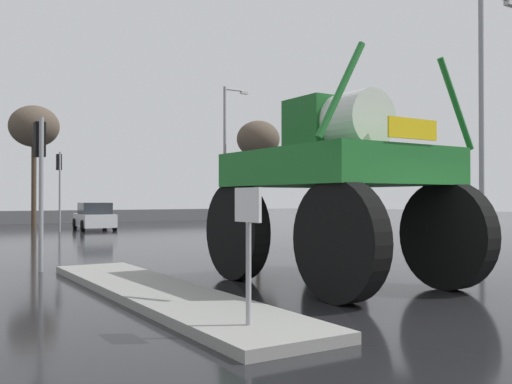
% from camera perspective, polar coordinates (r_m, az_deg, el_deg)
% --- Properties ---
extents(ground_plane, '(120.00, 120.00, 0.00)m').
position_cam_1_polar(ground_plane, '(24.63, -12.20, -4.71)').
color(ground_plane, black).
extents(median_island, '(1.62, 8.77, 0.15)m').
position_cam_1_polar(median_island, '(10.47, -9.61, -9.85)').
color(median_island, gray).
rests_on(median_island, ground).
extents(lane_arrow_sign, '(0.07, 0.60, 1.74)m').
position_cam_1_polar(lane_arrow_sign, '(7.28, -0.80, -3.83)').
color(lane_arrow_sign, '#99999E').
rests_on(lane_arrow_sign, median_island).
extents(oversize_sprayer, '(3.92, 5.49, 4.42)m').
position_cam_1_polar(oversize_sprayer, '(11.82, 7.96, 0.83)').
color(oversize_sprayer, black).
rests_on(oversize_sprayer, ground).
extents(sedan_ahead, '(2.18, 4.24, 1.52)m').
position_cam_1_polar(sedan_ahead, '(33.43, -15.77, -2.40)').
color(sedan_ahead, silver).
rests_on(sedan_ahead, ground).
extents(traffic_signal_near_left, '(0.24, 0.54, 3.70)m').
position_cam_1_polar(traffic_signal_near_left, '(14.77, -20.70, 3.07)').
color(traffic_signal_near_left, gray).
rests_on(traffic_signal_near_left, ground).
extents(traffic_signal_near_right, '(0.24, 0.54, 3.86)m').
position_cam_1_polar(traffic_signal_near_right, '(19.24, 9.50, 2.54)').
color(traffic_signal_near_right, gray).
rests_on(traffic_signal_near_right, ground).
extents(traffic_signal_far_left, '(0.24, 0.55, 4.20)m').
position_cam_1_polar(traffic_signal_far_left, '(31.95, -18.99, 1.73)').
color(traffic_signal_far_left, gray).
rests_on(traffic_signal_far_left, ground).
extents(streetlight_near_right, '(2.01, 0.24, 9.07)m').
position_cam_1_polar(streetlight_near_right, '(21.64, 21.73, 8.04)').
color(streetlight_near_right, gray).
rests_on(streetlight_near_right, ground).
extents(streetlight_far_right, '(1.74, 0.24, 8.68)m').
position_cam_1_polar(streetlight_far_right, '(35.58, -2.96, 4.23)').
color(streetlight_far_right, gray).
rests_on(streetlight_far_right, ground).
extents(bare_tree_right, '(2.66, 2.66, 6.55)m').
position_cam_1_polar(bare_tree_right, '(35.48, 0.22, 5.20)').
color(bare_tree_right, '#473828').
rests_on(bare_tree_right, ground).
extents(bare_tree_far_center, '(2.84, 2.84, 7.18)m').
position_cam_1_polar(bare_tree_far_center, '(36.03, -21.20, 6.00)').
color(bare_tree_far_center, '#473828').
rests_on(bare_tree_far_center, ground).
extents(roadside_barrier, '(30.91, 0.24, 0.90)m').
position_cam_1_polar(roadside_barrier, '(42.95, -20.63, -2.34)').
color(roadside_barrier, '#59595B').
rests_on(roadside_barrier, ground).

